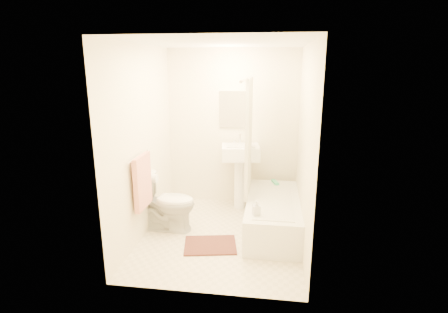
# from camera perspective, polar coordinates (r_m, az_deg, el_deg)

# --- Properties ---
(floor) EXTENTS (2.40, 2.40, 0.00)m
(floor) POSITION_cam_1_polar(r_m,az_deg,el_deg) (4.67, -0.44, -12.75)
(floor) COLOR beige
(floor) RESTS_ON ground
(ceiling) EXTENTS (2.40, 2.40, 0.00)m
(ceiling) POSITION_cam_1_polar(r_m,az_deg,el_deg) (4.15, -0.51, 18.13)
(ceiling) COLOR white
(ceiling) RESTS_ON ground
(wall_back) EXTENTS (2.00, 0.02, 2.40)m
(wall_back) POSITION_cam_1_polar(r_m,az_deg,el_deg) (5.42, 1.40, 4.59)
(wall_back) COLOR beige
(wall_back) RESTS_ON ground
(wall_left) EXTENTS (0.02, 2.40, 2.40)m
(wall_left) POSITION_cam_1_polar(r_m,az_deg,el_deg) (4.50, -13.16, 2.11)
(wall_left) COLOR beige
(wall_left) RESTS_ON ground
(wall_right) EXTENTS (0.02, 2.40, 2.40)m
(wall_right) POSITION_cam_1_polar(r_m,az_deg,el_deg) (4.22, 13.08, 1.29)
(wall_right) COLOR beige
(wall_right) RESTS_ON ground
(mirror) EXTENTS (0.40, 0.03, 0.55)m
(mirror) POSITION_cam_1_polar(r_m,az_deg,el_deg) (5.35, 1.40, 7.71)
(mirror) COLOR white
(mirror) RESTS_ON wall_back
(curtain_rod) EXTENTS (0.03, 1.70, 0.03)m
(curtain_rod) POSITION_cam_1_polar(r_m,az_deg,el_deg) (4.21, 3.86, 12.60)
(curtain_rod) COLOR silver
(curtain_rod) RESTS_ON wall_back
(shower_curtain) EXTENTS (0.04, 0.80, 1.55)m
(shower_curtain) POSITION_cam_1_polar(r_m,az_deg,el_deg) (4.70, 4.05, 3.23)
(shower_curtain) COLOR silver
(shower_curtain) RESTS_ON curtain_rod
(towel_bar) EXTENTS (0.02, 0.60, 0.02)m
(towel_bar) POSITION_cam_1_polar(r_m,az_deg,el_deg) (4.29, -13.77, 0.06)
(towel_bar) COLOR silver
(towel_bar) RESTS_ON wall_left
(towel) EXTENTS (0.06, 0.45, 0.66)m
(towel) POSITION_cam_1_polar(r_m,az_deg,el_deg) (4.37, -13.15, -4.02)
(towel) COLOR #CC7266
(towel) RESTS_ON towel_bar
(toilet_paper) EXTENTS (0.11, 0.12, 0.12)m
(toilet_paper) POSITION_cam_1_polar(r_m,az_deg,el_deg) (4.72, -11.50, -3.52)
(toilet_paper) COLOR white
(toilet_paper) RESTS_ON wall_left
(toilet) EXTENTS (0.79, 0.47, 0.76)m
(toilet) POSITION_cam_1_polar(r_m,az_deg,el_deg) (4.76, -9.32, -7.40)
(toilet) COLOR white
(toilet) RESTS_ON floor
(sink) EXTENTS (0.61, 0.52, 1.08)m
(sink) POSITION_cam_1_polar(r_m,az_deg,el_deg) (5.32, 2.65, -2.94)
(sink) COLOR white
(sink) RESTS_ON floor
(bathtub) EXTENTS (0.68, 1.57, 0.44)m
(bathtub) POSITION_cam_1_polar(r_m,az_deg,el_deg) (4.76, 7.97, -9.37)
(bathtub) COLOR silver
(bathtub) RESTS_ON floor
(bath_mat) EXTENTS (0.70, 0.58, 0.02)m
(bath_mat) POSITION_cam_1_polar(r_m,az_deg,el_deg) (4.43, -2.25, -14.25)
(bath_mat) COLOR #482A1D
(bath_mat) RESTS_ON floor
(soap_bottle) EXTENTS (0.11, 0.11, 0.19)m
(soap_bottle) POSITION_cam_1_polar(r_m,az_deg,el_deg) (4.14, 5.32, -8.39)
(soap_bottle) COLOR silver
(soap_bottle) RESTS_ON bathtub
(scrub_brush) EXTENTS (0.12, 0.21, 0.04)m
(scrub_brush) POSITION_cam_1_polar(r_m,az_deg,el_deg) (5.26, 8.33, -4.21)
(scrub_brush) COLOR #43C183
(scrub_brush) RESTS_ON bathtub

